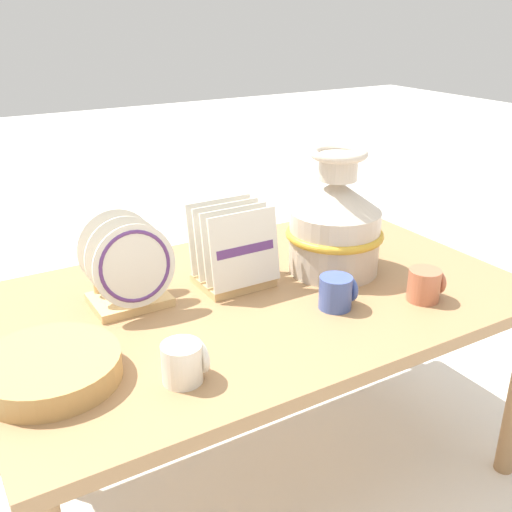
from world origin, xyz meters
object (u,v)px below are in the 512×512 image
at_px(wicker_charger_stack, 50,369).
at_px(ceramic_vase, 335,223).
at_px(dish_rack_round_plates, 129,274).
at_px(dish_rack_square_plates, 233,256).
at_px(mug_cream_glaze, 184,362).
at_px(mug_terracotta_glaze, 425,285).
at_px(mug_cobalt_glaze, 337,292).

bearing_deg(wicker_charger_stack, ceramic_vase, 9.67).
height_order(ceramic_vase, dish_rack_round_plates, ceramic_vase).
xyz_separation_m(dish_rack_square_plates, mug_cream_glaze, (-0.31, -0.35, -0.04)).
bearing_deg(dish_rack_round_plates, mug_terracotta_glaze, -28.54).
height_order(dish_rack_round_plates, mug_terracotta_glaze, dish_rack_round_plates).
bearing_deg(mug_cream_glaze, ceramic_vase, 25.37).
xyz_separation_m(dish_rack_round_plates, dish_rack_square_plates, (0.29, -0.02, -0.01)).
height_order(dish_rack_round_plates, mug_cream_glaze, dish_rack_round_plates).
bearing_deg(mug_cobalt_glaze, mug_cream_glaze, -168.36).
distance_m(ceramic_vase, dish_rack_round_plates, 0.59).
height_order(dish_rack_square_plates, mug_terracotta_glaze, dish_rack_square_plates).
distance_m(wicker_charger_stack, mug_cream_glaze, 0.28).
bearing_deg(wicker_charger_stack, dish_rack_round_plates, 42.23).
height_order(dish_rack_square_plates, mug_cream_glaze, dish_rack_square_plates).
bearing_deg(mug_cobalt_glaze, ceramic_vase, 54.56).
relative_size(ceramic_vase, dish_rack_square_plates, 1.59).
height_order(mug_cream_glaze, mug_cobalt_glaze, same).
height_order(dish_rack_round_plates, wicker_charger_stack, dish_rack_round_plates).
distance_m(dish_rack_round_plates, mug_cobalt_glaze, 0.53).
distance_m(wicker_charger_stack, mug_cobalt_glaze, 0.71).
bearing_deg(dish_rack_square_plates, dish_rack_round_plates, 175.37).
bearing_deg(mug_cream_glaze, dish_rack_round_plates, 86.74).
xyz_separation_m(ceramic_vase, dish_rack_square_plates, (-0.29, 0.07, -0.06)).
xyz_separation_m(dish_rack_square_plates, mug_terracotta_glaze, (0.38, -0.34, -0.04)).
height_order(wicker_charger_stack, mug_terracotta_glaze, mug_terracotta_glaze).
bearing_deg(dish_rack_square_plates, ceramic_vase, -13.12).
distance_m(ceramic_vase, dish_rack_square_plates, 0.31).
bearing_deg(mug_cream_glaze, dish_rack_square_plates, 48.85).
height_order(ceramic_vase, mug_cobalt_glaze, ceramic_vase).
distance_m(ceramic_vase, mug_cream_glaze, 0.68).
relative_size(dish_rack_round_plates, dish_rack_square_plates, 1.04).
bearing_deg(wicker_charger_stack, mug_cream_glaze, -31.05).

